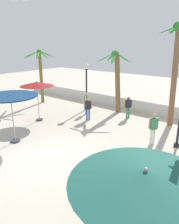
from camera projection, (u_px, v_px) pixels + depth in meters
The scene contains 13 objects.
ground_plane at pixel (46, 157), 9.94m from camera, with size 56.00×56.00×0.00m, color beige.
boundary_wall at pixel (138, 106), 16.61m from camera, with size 25.20×0.30×0.90m, color silver.
patio_umbrella_0 at pixel (145, 179), 3.88m from camera, with size 2.84×2.84×2.91m.
patio_umbrella_1 at pixel (11, 98), 10.82m from camera, with size 2.68×2.68×2.65m.
patio_umbrella_2 at pixel (37, 84), 14.00m from camera, with size 2.19×2.19×2.70m.
palm_tree_0 at pixel (41, 69), 18.36m from camera, with size 2.60×2.77×4.55m.
palm_tree_1 at pixel (175, 65), 12.82m from camera, with size 2.11×2.10×6.21m.
palm_tree_2 at pixel (117, 75), 15.84m from camera, with size 2.59×2.66×4.57m.
lamp_post_1 at pixel (86, 80), 16.46m from camera, with size 0.40×0.40×3.57m.
guest_0 at pixel (88, 107), 14.53m from camera, with size 0.42×0.43×1.56m.
guest_1 at pixel (153, 126), 10.94m from camera, with size 0.40×0.48×1.67m.
guest_2 at pixel (128, 106), 14.90m from camera, with size 0.39×0.49×1.52m.
guest_3 at pixel (86, 101), 15.82m from camera, with size 0.38×0.51×1.62m.
Camera 1 is at (7.08, -5.65, 5.01)m, focal length 34.60 mm.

